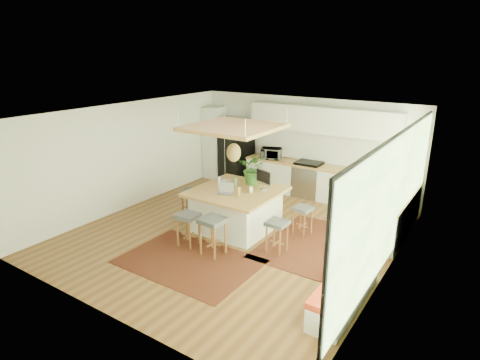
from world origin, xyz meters
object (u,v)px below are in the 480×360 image
Objects in this scene: fridge at (235,152)px; stool_right_front at (277,236)px; stool_near_left at (188,230)px; island_plant at (254,172)px; stool_near_right at (213,238)px; stool_right_back at (303,219)px; stool_left_side at (191,202)px; laptop at (225,189)px; monitor at (264,178)px; island at (236,209)px; microwave at (271,152)px.

fridge reaches higher than stool_right_front.
island_plant is (0.45, 1.87, 0.86)m from stool_near_left.
stool_near_right is 2.14m from stool_right_back.
stool_right_back is 0.95× the size of stool_left_side.
fridge is at bearing 132.31° from island_plant.
laptop is (-1.40, 0.18, 0.70)m from stool_right_front.
monitor reaches higher than stool_near_left.
island_plant is at bearing 177.43° from stool_right_back.
stool_right_back is at bearing 9.77° from laptop.
stool_near_right is (0.31, -1.30, -0.11)m from island.
stool_right_back is 1.85m from laptop.
island is 1.32m from stool_near_left.
microwave is at bearing 132.54° from stool_right_back.
stool_left_side is 1.49m from laptop.
microwave reaches higher than stool_near_left.
stool_left_side is at bearing -156.57° from island_plant.
stool_near_left is (1.67, -4.19, -0.57)m from fridge.
stool_near_left is 1.10× the size of stool_right_back.
island_plant is at bearing 59.14° from laptop.
island is 2.36× the size of stool_near_right.
laptop is at bearing 172.64° from stool_right_front.
fridge is 2.89× the size of stool_right_front.
microwave reaches higher than stool_left_side.
stool_right_front is (1.69, 0.75, 0.00)m from stool_near_left.
island_plant is (0.16, 0.94, 0.17)m from laptop.
microwave is at bearing 94.93° from stool_near_left.
stool_left_side is 1.79m from island_plant.
laptop reaches higher than stool_right_back.
monitor is (-0.91, -0.17, 0.83)m from stool_right_back.
laptop is 0.46× the size of island_plant.
laptop is at bearing -42.82° from fridge.
stool_near_right is at bearing -76.48° from island.
stool_left_side is at bearing -149.53° from monitor.
stool_right_back is at bearing 59.70° from stool_near_right.
fridge is 3.04× the size of stool_right_back.
stool_right_back is 3.21m from microwave.
microwave is at bearing 104.05° from island.
microwave reaches higher than stool_near_right.
fridge is 2.88× the size of stool_left_side.
microwave is (-1.19, 2.47, -0.07)m from monitor.
fridge is 3.92× the size of monitor.
island is 2.87× the size of stool_right_back.
stool_left_side is at bearing 142.20° from stool_near_right.
stool_right_front is at bearing -93.47° from stool_right_back.
stool_near_left is 1.20m from laptop.
island_plant is (2.11, -2.32, 0.29)m from fridge.
monitor reaches higher than island.
island_plant reaches higher than monitor.
stool_left_side is at bearing -168.38° from stool_right_back.
island reaches higher than stool_near_right.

